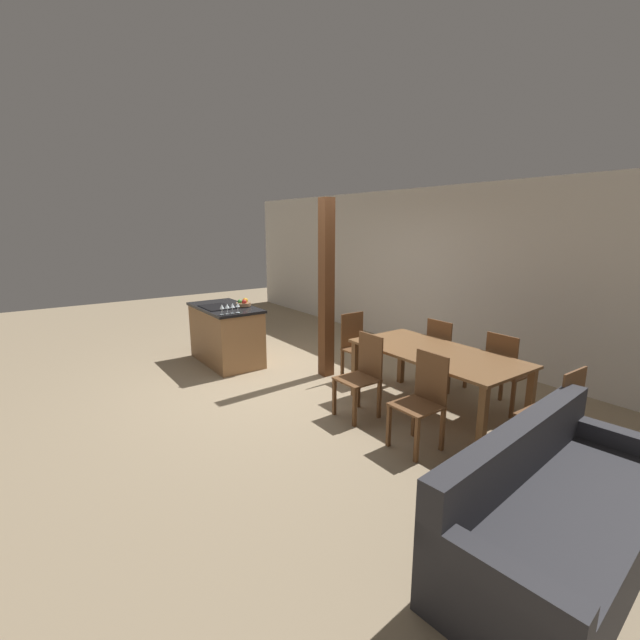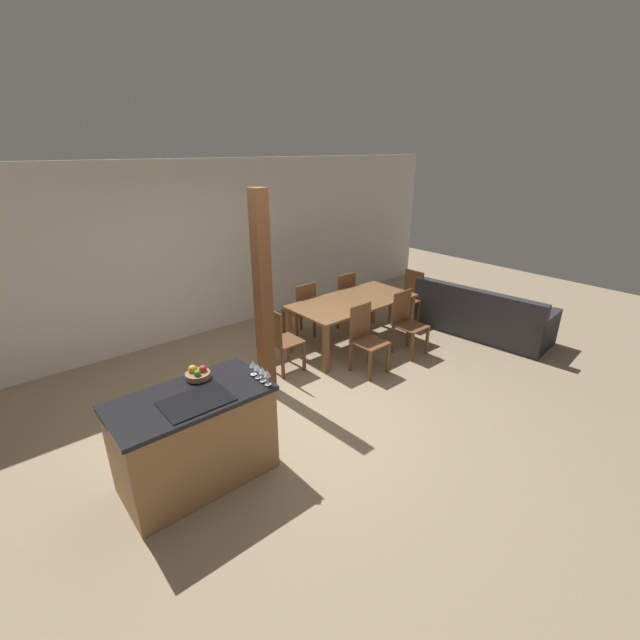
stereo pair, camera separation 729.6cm
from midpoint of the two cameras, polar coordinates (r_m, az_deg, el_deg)
The scene contains 17 objects.
ground_plane at distance 4.13m, azimuth 29.46°, elevation -26.14°, with size 16.00×16.00×0.00m, color #9E896B.
wall_back at distance 6.17m, azimuth 42.35°, elevation -1.27°, with size 11.20×0.08×2.70m.
kitchen_island at distance 4.25m, azimuth 12.47°, elevation -16.33°, with size 1.35×0.73×0.90m.
fruit_bowl at distance 4.09m, azimuth 16.92°, elevation -10.14°, with size 0.22×0.22×0.12m.
wine_glass_near at distance 3.45m, azimuth 17.16°, elevation -13.34°, with size 0.06×0.06×0.14m.
wine_glass_middle at distance 3.51m, azimuth 17.95°, elevation -12.95°, with size 0.06×0.06×0.14m.
wine_glass_far at distance 3.57m, azimuth 18.72°, elevation -12.57°, with size 0.06×0.06×0.14m.
wine_glass_end at distance 3.63m, azimuth 19.46°, elevation -12.20°, with size 0.06×0.06×0.14m.
dining_table at distance 4.43m, azimuth 59.49°, elevation -18.50°, with size 1.92×0.95×0.73m.
dining_chair_near_left at distance 3.85m, azimuth 52.95°, elevation -24.16°, with size 0.40×0.40×0.92m.
dining_chair_near_right at distance 4.00m, azimuth 66.59°, elevation -25.64°, with size 0.40×0.40×0.92m.
dining_chair_far_left at distance 5.09m, azimuth 53.55°, elevation -15.94°, with size 0.40×0.40×0.92m.
dining_chair_far_right at distance 5.20m, azimuth 63.41°, elevation -17.36°, with size 0.40×0.40×0.92m.
dining_chair_head_end at distance 4.50m, azimuth 41.38°, elevation -17.12°, with size 0.40×0.40×0.92m.
dining_chair_foot_end at distance 4.88m, azimuth 75.84°, elevation -21.66°, with size 0.40×0.40×0.92m.
couch at distance 4.47m, azimuth 88.35°, elevation -30.03°, with size 1.04×2.16×0.82m.
timber_post at distance 4.08m, azimuth 36.78°, elevation -7.86°, with size 0.16×0.16×2.45m.
Camera 1 is at (4.79, -2.80, 2.11)m, focal length 24.00 mm.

